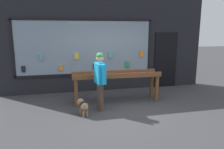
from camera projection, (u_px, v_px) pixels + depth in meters
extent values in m
plane|color=#38383A|center=(125.00, 112.00, 5.94)|extent=(40.00, 40.00, 0.00)
cube|color=black|center=(106.00, 38.00, 7.84)|extent=(7.42, 0.20, 3.78)
cube|color=gray|center=(86.00, 47.00, 7.61)|extent=(4.73, 0.03, 1.89)
cube|color=black|center=(85.00, 20.00, 7.42)|extent=(4.81, 0.06, 0.08)
cube|color=black|center=(86.00, 74.00, 7.80)|extent=(4.81, 0.06, 0.08)
cube|color=black|center=(13.00, 49.00, 7.07)|extent=(0.08, 0.06, 1.89)
cube|color=black|center=(149.00, 46.00, 8.14)|extent=(0.08, 0.06, 1.89)
cube|color=black|center=(23.00, 69.00, 7.24)|extent=(0.13, 0.03, 0.21)
cube|color=#5999A5|center=(41.00, 57.00, 7.29)|extent=(0.12, 0.03, 0.19)
cube|color=orange|center=(61.00, 68.00, 7.51)|extent=(0.14, 0.03, 0.18)
cube|color=yellow|center=(77.00, 56.00, 7.55)|extent=(0.14, 0.03, 0.21)
cube|color=black|center=(95.00, 67.00, 7.77)|extent=(0.12, 0.03, 0.20)
cube|color=#5999A5|center=(111.00, 55.00, 7.83)|extent=(0.15, 0.03, 0.25)
cube|color=#338C4C|center=(127.00, 64.00, 8.04)|extent=(0.14, 0.03, 0.21)
cube|color=orange|center=(142.00, 54.00, 8.09)|extent=(0.14, 0.03, 0.23)
cube|color=black|center=(165.00, 60.00, 8.41)|extent=(0.90, 0.04, 2.10)
cube|color=brown|center=(76.00, 93.00, 6.32)|extent=(0.09, 0.09, 0.80)
cube|color=brown|center=(157.00, 89.00, 6.79)|extent=(0.09, 0.09, 0.80)
cube|color=brown|center=(76.00, 89.00, 6.73)|extent=(0.09, 0.09, 0.80)
cube|color=brown|center=(152.00, 85.00, 7.20)|extent=(0.09, 0.09, 0.80)
cube|color=brown|center=(116.00, 76.00, 6.67)|extent=(2.70, 0.68, 0.04)
cube|color=brown|center=(118.00, 75.00, 6.41)|extent=(2.68, 0.15, 0.12)
cube|color=brown|center=(115.00, 72.00, 6.91)|extent=(2.68, 0.15, 0.12)
cube|color=silver|center=(76.00, 76.00, 6.45)|extent=(0.19, 0.24, 0.02)
cube|color=yellow|center=(86.00, 76.00, 6.49)|extent=(0.21, 0.25, 0.03)
cube|color=#5999A5|center=(98.00, 75.00, 6.63)|extent=(0.14, 0.22, 0.02)
cube|color=orange|center=(105.00, 74.00, 6.75)|extent=(0.17, 0.23, 0.02)
cube|color=orange|center=(118.00, 75.00, 6.60)|extent=(0.16, 0.21, 0.02)
cube|color=yellow|center=(126.00, 75.00, 6.64)|extent=(0.15, 0.22, 0.03)
cube|color=red|center=(135.00, 73.00, 6.90)|extent=(0.15, 0.20, 0.03)
cube|color=#2659B2|center=(144.00, 73.00, 6.94)|extent=(0.15, 0.20, 0.02)
cube|color=yellow|center=(153.00, 73.00, 6.86)|extent=(0.13, 0.19, 0.02)
cylinder|color=#4C382D|center=(101.00, 97.00, 5.95)|extent=(0.14, 0.14, 0.77)
cylinder|color=#4C382D|center=(99.00, 96.00, 6.09)|extent=(0.14, 0.14, 0.77)
cube|color=#19A5E0|center=(100.00, 73.00, 5.88)|extent=(0.28, 0.46, 0.55)
cylinder|color=#19A5E0|center=(103.00, 75.00, 5.63)|extent=(0.09, 0.09, 0.52)
cylinder|color=#19A5E0|center=(97.00, 71.00, 6.13)|extent=(0.09, 0.09, 0.52)
sphere|color=tan|center=(100.00, 59.00, 5.80)|extent=(0.21, 0.21, 0.21)
sphere|color=#338C3F|center=(100.00, 56.00, 5.79)|extent=(0.20, 0.20, 0.20)
ellipsoid|color=#99724C|center=(84.00, 106.00, 5.64)|extent=(0.30, 0.39, 0.22)
ellipsoid|color=black|center=(84.00, 105.00, 5.64)|extent=(0.28, 0.26, 0.23)
sphere|color=#99724C|center=(81.00, 102.00, 5.81)|extent=(0.19, 0.19, 0.19)
cylinder|color=#99724C|center=(87.00, 107.00, 5.46)|extent=(0.06, 0.10, 0.12)
cylinder|color=#99724C|center=(84.00, 111.00, 5.79)|extent=(0.04, 0.04, 0.16)
cylinder|color=#99724C|center=(80.00, 112.00, 5.74)|extent=(0.04, 0.04, 0.16)
cylinder|color=#99724C|center=(87.00, 114.00, 5.62)|extent=(0.04, 0.04, 0.16)
cylinder|color=#99724C|center=(83.00, 114.00, 5.56)|extent=(0.04, 0.04, 0.16)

